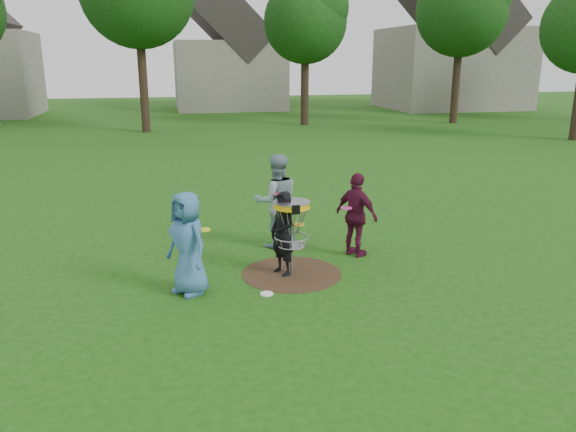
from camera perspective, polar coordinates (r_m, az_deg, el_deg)
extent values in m
plane|color=#19470F|center=(10.16, 0.37, -5.88)|extent=(100.00, 100.00, 0.00)
cylinder|color=#47331E|center=(10.16, 0.37, -5.86)|extent=(1.80, 1.80, 0.01)
imported|color=teal|center=(9.23, -10.15, -2.76)|extent=(0.93, 1.00, 1.71)
imported|color=black|center=(9.91, -0.56, -1.80)|extent=(0.57, 0.66, 1.52)
imported|color=#7D97A1|center=(11.36, -1.18, 1.53)|extent=(0.97, 0.77, 1.92)
imported|color=#52122C|center=(10.92, 6.98, 0.10)|extent=(0.85, 1.03, 1.65)
cylinder|color=white|center=(9.32, -2.18, -7.90)|extent=(0.22, 0.22, 0.02)
cylinder|color=#9EA0A5|center=(9.93, 0.37, -2.18)|extent=(0.05, 0.05, 1.38)
cylinder|color=#F8B50D|center=(9.77, 0.38, 1.12)|extent=(0.64, 0.64, 0.10)
cylinder|color=#9EA0A5|center=(9.75, 0.38, 1.44)|extent=(0.66, 0.66, 0.01)
cube|color=black|center=(9.46, 0.82, 0.63)|extent=(0.14, 0.02, 0.16)
torus|color=#9EA0A5|center=(9.93, 0.37, -2.12)|extent=(0.62, 0.62, 0.02)
torus|color=#9EA0A5|center=(9.98, 0.37, -3.00)|extent=(0.50, 0.50, 0.02)
cylinder|color=#9EA0A5|center=(9.98, 0.37, -3.05)|extent=(0.44, 0.44, 0.01)
cylinder|color=yellow|center=(9.24, -8.55, -1.38)|extent=(0.22, 0.22, 0.02)
cylinder|color=yellow|center=(9.86, 1.07, -0.85)|extent=(0.22, 0.22, 0.02)
cylinder|color=#FF4373|center=(11.04, -0.94, 2.28)|extent=(0.22, 0.22, 0.02)
cylinder|color=#E93D99|center=(10.68, 5.94, 0.82)|extent=(0.22, 0.22, 0.02)
cylinder|color=#38281C|center=(30.76, -14.46, 12.55)|extent=(0.46, 0.46, 4.62)
cylinder|color=#38281C|center=(33.27, 1.71, 12.50)|extent=(0.46, 0.46, 3.78)
sphere|color=#164211|center=(33.28, 1.77, 19.16)|extent=(4.68, 4.68, 4.68)
cylinder|color=#38281C|center=(35.63, 16.66, 12.42)|extent=(0.46, 0.46, 4.20)
sphere|color=#164211|center=(35.69, 17.22, 19.31)|extent=(5.20, 5.20, 5.20)
cube|color=gray|center=(44.53, -6.04, 14.01)|extent=(8.00, 7.00, 5.00)
cube|color=#2D2826|center=(44.59, -6.19, 19.07)|extent=(6.11, 7.14, 6.11)
cube|color=gray|center=(46.77, 16.27, 14.18)|extent=(10.00, 8.00, 6.00)
cube|color=#2D2826|center=(46.94, 16.74, 20.03)|extent=(7.64, 8.16, 7.64)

